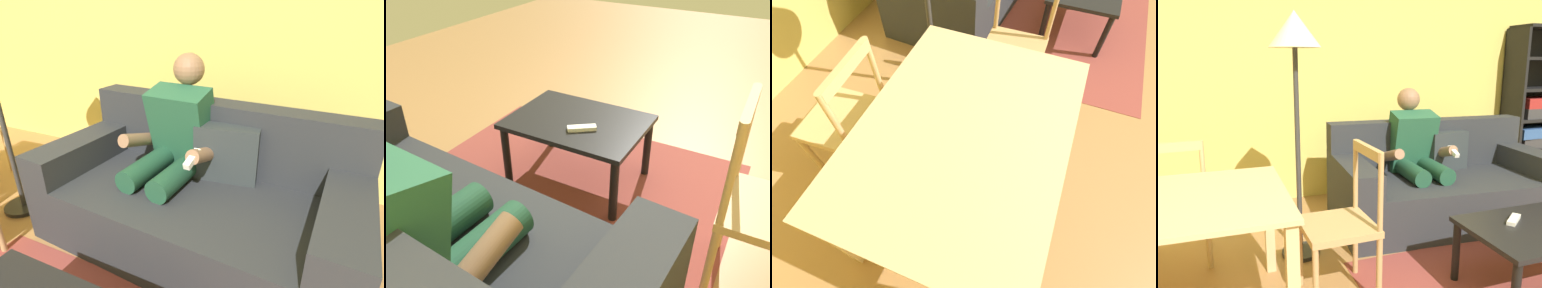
% 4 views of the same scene
% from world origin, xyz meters
% --- Properties ---
extents(wall_back, '(6.89, 0.12, 2.62)m').
position_xyz_m(wall_back, '(0.00, 3.11, 1.31)').
color(wall_back, '#DBC660').
rests_on(wall_back, ground_plane).
extents(couch, '(2.01, 1.09, 0.87)m').
position_xyz_m(couch, '(0.91, 2.12, 0.31)').
color(couch, '#282B30').
rests_on(couch, ground_plane).
extents(person_lounging, '(0.61, 0.91, 1.17)m').
position_xyz_m(person_lounging, '(0.70, 2.19, 0.60)').
color(person_lounging, '#23563D').
rests_on(person_lounging, ground_plane).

